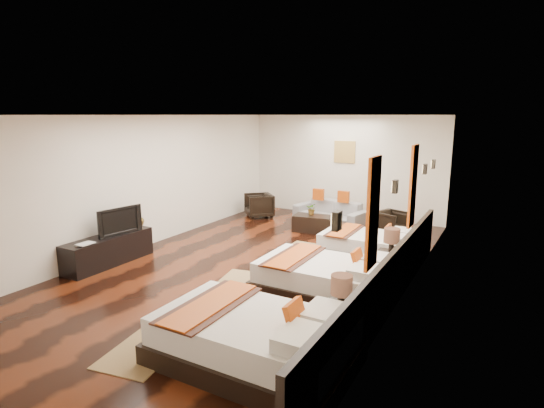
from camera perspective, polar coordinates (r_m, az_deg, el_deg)
The scene contains 30 objects.
floor at distance 8.27m, azimuth -2.15°, elevation -8.10°, with size 5.50×9.50×0.01m, color black.
ceiling at distance 7.78m, azimuth -2.31°, elevation 11.68°, with size 5.50×9.50×0.01m, color white.
back_wall at distance 12.17m, azimuth 9.54°, elevation 4.93°, with size 5.50×0.01×2.80m, color silver.
left_wall at distance 9.62m, azimuth -16.38°, elevation 2.84°, with size 0.01×9.50×2.80m, color silver.
right_wall at distance 6.91m, azimuth 17.64°, elevation -0.56°, with size 0.01×9.50×2.80m, color silver.
headboard_panel at distance 6.44m, azimuth 15.27°, elevation -10.15°, with size 0.08×6.60×0.90m, color black.
bed_near at distance 5.15m, azimuth -2.23°, elevation -17.39°, with size 2.27×1.43×0.87m.
bed_mid at distance 6.95m, azimuth 7.34°, elevation -9.67°, with size 2.16×1.36×0.82m.
bed_far at distance 8.92m, azimuth 12.60°, elevation -5.26°, with size 1.85×1.16×0.71m.
nightstand_a at distance 5.45m, azimuth 9.01°, elevation -15.39°, with size 0.48×0.48×0.96m.
nightstand_b at distance 7.55m, azimuth 15.35°, elevation -7.75°, with size 0.49×0.49×0.97m.
jute_mat_near at distance 5.76m, azimuth -16.16°, elevation -17.82°, with size 0.75×1.20×0.01m, color olive.
jute_mat_mid at distance 7.44m, azimuth -4.38°, elevation -10.42°, with size 0.75×1.20×0.01m, color olive.
jute_mat_far at distance 9.14m, azimuth 3.78°, elevation -6.14°, with size 0.75×1.20×0.01m, color olive.
tv_console at distance 8.84m, azimuth -20.77°, elevation -5.70°, with size 0.50×1.80×0.55m, color black.
tv at distance 8.79m, azimuth -19.74°, elevation -2.06°, with size 0.92×0.12×0.53m, color black.
book at distance 8.42m, azimuth -23.92°, elevation -4.75°, with size 0.22×0.30×0.03m, color black.
figurine at distance 9.18m, azimuth -17.57°, elevation -1.96°, with size 0.33×0.33×0.34m, color brown.
sofa at distance 11.50m, azimuth 7.71°, elevation -1.03°, with size 1.97×0.77×0.57m, color gray.
armchair_left at distance 12.00m, azimuth -1.73°, elevation -0.19°, with size 0.70×0.72×0.66m, color black.
armchair_right at distance 10.58m, azimuth 15.50°, elevation -2.46°, with size 0.62×0.64×0.58m, color black.
coffee_table at distance 10.58m, azimuth 5.60°, elevation -2.59°, with size 1.00×0.50×0.40m, color black.
table_plant at distance 10.60m, azimuth 5.29°, elevation -0.64°, with size 0.26×0.22×0.29m, color #25541C.
orange_panel_a at distance 5.05m, azimuth 13.18°, elevation -1.23°, with size 0.04×0.40×1.30m, color #D86014.
orange_panel_b at distance 7.15m, azimuth 18.12°, elevation 2.26°, with size 0.04×0.40×1.30m, color #D86014.
sconce_near at distance 4.00m, azimuth 8.51°, elevation -2.20°, with size 0.07×0.12×0.18m.
sconce_mid at distance 6.07m, azimuth 15.92°, elevation 2.23°, with size 0.07×0.12×0.18m.
sconce_far at distance 8.21m, azimuth 19.54°, elevation 4.37°, with size 0.07×0.12×0.18m.
sconce_lounge at distance 9.09m, azimuth 20.53°, elevation 4.96°, with size 0.07×0.12×0.18m.
gold_artwork at distance 12.12m, azimuth 9.57°, elevation 6.80°, with size 0.60×0.04×0.60m, color #AD873F.
Camera 1 is at (4.06, -6.64, 2.80)m, focal length 28.49 mm.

